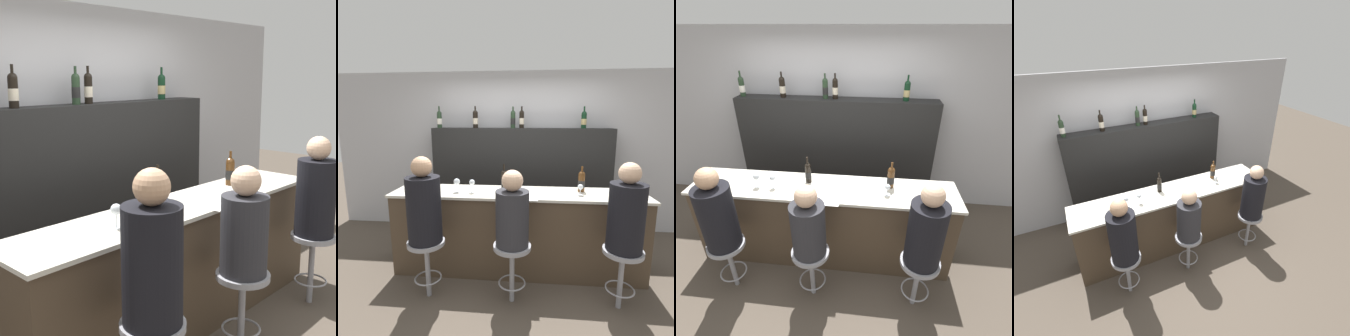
# 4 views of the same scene
# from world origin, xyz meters

# --- Properties ---
(ground_plane) EXTENTS (16.00, 16.00, 0.00)m
(ground_plane) POSITION_xyz_m (0.00, 0.00, 0.00)
(ground_plane) COLOR #4C4238
(wall_back) EXTENTS (6.40, 0.05, 2.60)m
(wall_back) POSITION_xyz_m (0.00, 1.61, 1.30)
(wall_back) COLOR #B2B2B7
(wall_back) RESTS_ON ground_plane
(bar_counter) EXTENTS (2.98, 0.58, 1.00)m
(bar_counter) POSITION_xyz_m (0.00, 0.27, 0.50)
(bar_counter) COLOR #473828
(bar_counter) RESTS_ON ground_plane
(back_bar_cabinet) EXTENTS (2.79, 0.28, 1.71)m
(back_bar_cabinet) POSITION_xyz_m (0.00, 1.38, 0.86)
(back_bar_cabinet) COLOR black
(back_bar_cabinet) RESTS_ON ground_plane
(wine_bottle_counter_0) EXTENTS (0.07, 0.07, 0.32)m
(wine_bottle_counter_0) POSITION_xyz_m (-0.17, 0.36, 1.13)
(wine_bottle_counter_0) COLOR black
(wine_bottle_counter_0) RESTS_ON bar_counter
(wine_bottle_counter_1) EXTENTS (0.08, 0.08, 0.30)m
(wine_bottle_counter_1) POSITION_xyz_m (0.75, 0.36, 1.13)
(wine_bottle_counter_1) COLOR #4C2D14
(wine_bottle_counter_1) RESTS_ON bar_counter
(wine_bottle_backbar_0) EXTENTS (0.08, 0.08, 0.34)m
(wine_bottle_backbar_0) POSITION_xyz_m (-1.30, 1.38, 1.85)
(wine_bottle_backbar_0) COLOR #233823
(wine_bottle_backbar_0) RESTS_ON back_bar_cabinet
(wine_bottle_backbar_1) EXTENTS (0.08, 0.08, 0.34)m
(wine_bottle_backbar_1) POSITION_xyz_m (-0.72, 1.38, 1.85)
(wine_bottle_backbar_1) COLOR black
(wine_bottle_backbar_1) RESTS_ON back_bar_cabinet
(wine_bottle_backbar_2) EXTENTS (0.08, 0.08, 0.33)m
(wine_bottle_backbar_2) POSITION_xyz_m (-0.13, 1.38, 1.85)
(wine_bottle_backbar_2) COLOR #233823
(wine_bottle_backbar_2) RESTS_ON back_bar_cabinet
(wine_bottle_backbar_3) EXTENTS (0.08, 0.08, 0.33)m
(wine_bottle_backbar_3) POSITION_xyz_m (-0.00, 1.38, 1.85)
(wine_bottle_backbar_3) COLOR black
(wine_bottle_backbar_3) RESTS_ON back_bar_cabinet
(wine_bottle_backbar_4) EXTENTS (0.08, 0.08, 0.33)m
(wine_bottle_backbar_4) POSITION_xyz_m (0.94, 1.38, 1.84)
(wine_bottle_backbar_4) COLOR black
(wine_bottle_backbar_4) RESTS_ON back_bar_cabinet
(wine_glass_0) EXTENTS (0.07, 0.07, 0.16)m
(wine_glass_0) POSITION_xyz_m (-0.72, 0.21, 1.12)
(wine_glass_0) COLOR silver
(wine_glass_0) RESTS_ON bar_counter
(wine_glass_1) EXTENTS (0.07, 0.07, 0.16)m
(wine_glass_1) POSITION_xyz_m (-0.53, 0.21, 1.12)
(wine_glass_1) COLOR silver
(wine_glass_1) RESTS_ON bar_counter
(wine_glass_2) EXTENTS (0.08, 0.08, 0.13)m
(wine_glass_2) POSITION_xyz_m (0.71, 0.21, 1.09)
(wine_glass_2) COLOR silver
(wine_glass_2) RESTS_ON bar_counter
(tasting_menu) EXTENTS (0.21, 0.30, 0.00)m
(tasting_menu) POSITION_xyz_m (0.13, 0.08, 1.00)
(tasting_menu) COLOR white
(tasting_menu) RESTS_ON bar_counter
(bar_stool_left) EXTENTS (0.38, 0.38, 0.62)m
(bar_stool_left) POSITION_xyz_m (-0.91, -0.31, 0.49)
(bar_stool_left) COLOR gray
(bar_stool_left) RESTS_ON ground_plane
(guest_seated_left) EXTENTS (0.34, 0.34, 0.88)m
(guest_seated_left) POSITION_xyz_m (-0.91, -0.31, 1.00)
(guest_seated_left) COLOR black
(guest_seated_left) RESTS_ON bar_stool_left
(bar_stool_middle) EXTENTS (0.38, 0.38, 0.62)m
(bar_stool_middle) POSITION_xyz_m (-0.02, -0.31, 0.49)
(bar_stool_middle) COLOR gray
(bar_stool_middle) RESTS_ON ground_plane
(guest_seated_middle) EXTENTS (0.33, 0.33, 0.76)m
(guest_seated_middle) POSITION_xyz_m (-0.02, -0.31, 0.95)
(guest_seated_middle) COLOR #28282D
(guest_seated_middle) RESTS_ON bar_stool_middle
(bar_stool_right) EXTENTS (0.38, 0.38, 0.62)m
(bar_stool_right) POSITION_xyz_m (1.05, -0.31, 0.49)
(bar_stool_right) COLOR gray
(bar_stool_right) RESTS_ON ground_plane
(guest_seated_right) EXTENTS (0.33, 0.33, 0.85)m
(guest_seated_right) POSITION_xyz_m (1.05, -0.31, 0.99)
(guest_seated_right) COLOR black
(guest_seated_right) RESTS_ON bar_stool_right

